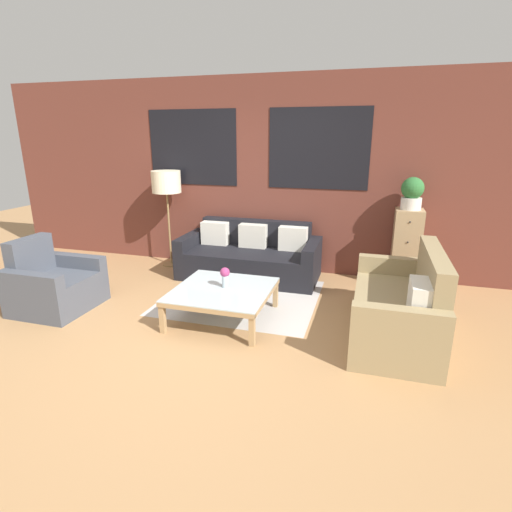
% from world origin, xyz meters
% --- Properties ---
extents(ground_plane, '(16.00, 16.00, 0.00)m').
position_xyz_m(ground_plane, '(0.00, 0.00, 0.00)').
color(ground_plane, '#AD7F51').
extents(wall_back_brick, '(8.40, 0.09, 2.80)m').
position_xyz_m(wall_back_brick, '(0.00, 2.44, 1.41)').
color(wall_back_brick, brown).
rests_on(wall_back_brick, ground_plane).
extents(rug, '(1.89, 1.70, 0.00)m').
position_xyz_m(rug, '(0.22, 1.15, 0.00)').
color(rug, '#BCB7B2').
rests_on(rug, ground_plane).
extents(couch_dark, '(1.97, 0.88, 0.78)m').
position_xyz_m(couch_dark, '(0.09, 1.95, 0.29)').
color(couch_dark, black).
rests_on(couch_dark, ground_plane).
extents(settee_vintage, '(0.80, 1.63, 0.92)m').
position_xyz_m(settee_vintage, '(2.08, 0.62, 0.31)').
color(settee_vintage, '#99845B').
rests_on(settee_vintage, ground_plane).
extents(armchair_corner, '(0.80, 0.86, 0.84)m').
position_xyz_m(armchair_corner, '(-1.80, 0.23, 0.28)').
color(armchair_corner, '#474C56').
rests_on(armchair_corner, ground_plane).
extents(coffee_table, '(1.04, 1.04, 0.36)m').
position_xyz_m(coffee_table, '(0.22, 0.50, 0.32)').
color(coffee_table, silver).
rests_on(coffee_table, ground_plane).
extents(floor_lamp, '(0.44, 0.44, 1.47)m').
position_xyz_m(floor_lamp, '(-1.28, 2.12, 1.27)').
color(floor_lamp, olive).
rests_on(floor_lamp, ground_plane).
extents(drawer_cabinet, '(0.35, 0.37, 1.05)m').
position_xyz_m(drawer_cabinet, '(2.21, 2.18, 0.53)').
color(drawer_cabinet, tan).
rests_on(drawer_cabinet, ground_plane).
extents(potted_plant, '(0.28, 0.28, 0.42)m').
position_xyz_m(potted_plant, '(2.21, 2.18, 1.27)').
color(potted_plant, silver).
rests_on(potted_plant, drawer_cabinet).
extents(flower_vase, '(0.11, 0.11, 0.23)m').
position_xyz_m(flower_vase, '(0.23, 0.56, 0.50)').
color(flower_vase, '#ADBCC6').
rests_on(flower_vase, coffee_table).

